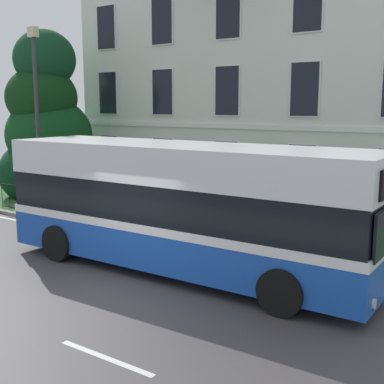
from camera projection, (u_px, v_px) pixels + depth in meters
name	position (u px, v px, depth m)	size (l,w,h in m)	color
ground_plane	(128.00, 285.00, 11.59)	(60.00, 56.00, 0.18)	#454143
georgian_townhouse	(282.00, 60.00, 23.43)	(16.29, 9.96, 11.99)	silver
iron_verge_railing	(134.00, 217.00, 15.85)	(13.58, 0.04, 0.97)	black
evergreen_tree	(46.00, 132.00, 21.99)	(3.93, 4.09, 7.60)	#423328
single_decker_bus	(183.00, 205.00, 12.34)	(9.72, 2.75, 3.14)	#1A4DB5
street_lamp_post	(37.00, 108.00, 18.53)	(0.36, 0.24, 6.71)	#333338
litter_bin	(292.00, 232.00, 13.65)	(0.51, 0.51, 1.10)	#23472D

